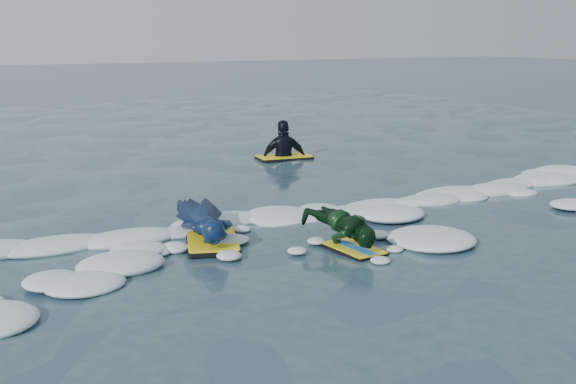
% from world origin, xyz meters
% --- Properties ---
extents(ground, '(120.00, 120.00, 0.00)m').
position_xyz_m(ground, '(0.00, 0.00, 0.00)').
color(ground, '#1B3141').
rests_on(ground, ground).
extents(foam_band, '(12.00, 3.10, 0.30)m').
position_xyz_m(foam_band, '(0.00, 1.03, 0.00)').
color(foam_band, silver).
rests_on(foam_band, ground).
extents(prone_woman_unit, '(0.96, 1.79, 0.44)m').
position_xyz_m(prone_woman_unit, '(-1.33, 1.09, 0.23)').
color(prone_woman_unit, black).
rests_on(prone_woman_unit, ground).
extents(prone_child_unit, '(0.60, 1.21, 0.46)m').
position_xyz_m(prone_child_unit, '(0.01, -0.04, 0.24)').
color(prone_child_unit, black).
rests_on(prone_child_unit, ground).
extents(waiting_rider_unit, '(1.18, 0.74, 1.67)m').
position_xyz_m(waiting_rider_unit, '(2.38, 5.87, -0.01)').
color(waiting_rider_unit, black).
rests_on(waiting_rider_unit, ground).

